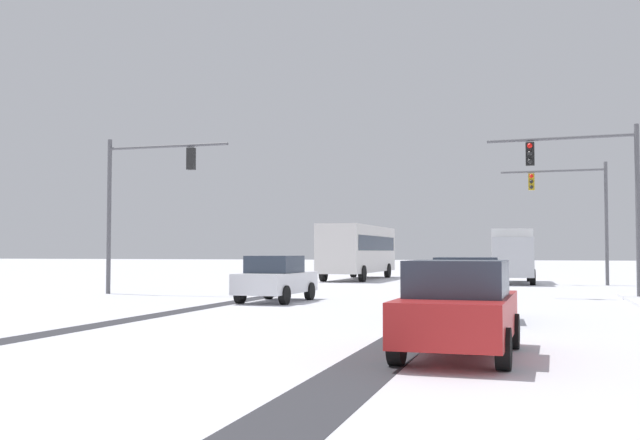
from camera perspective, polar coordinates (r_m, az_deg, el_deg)
wheel_track_left_lane at (r=20.47m, az=-13.48°, el=-7.33°), size 0.78×29.94×0.01m
wheel_track_right_lane at (r=18.01m, az=8.23°, el=-8.04°), size 1.10×29.94×0.01m
traffic_signal_far_right at (r=41.57m, az=19.19°, el=1.31°), size 5.47×0.39×6.50m
traffic_signal_near_right at (r=29.66m, az=20.42°, el=2.79°), size 5.53×0.51×6.50m
traffic_signal_near_left at (r=31.62m, az=-13.68°, el=2.38°), size 5.50×0.38×6.50m
car_white_lead at (r=26.11m, az=-3.43°, el=-4.53°), size 1.96×4.17×1.62m
car_grey_second at (r=19.50m, az=11.26°, el=-5.20°), size 1.99×4.18×1.62m
car_red_third at (r=12.71m, az=10.66°, el=-6.70°), size 1.93×4.15×1.62m
bus_oncoming at (r=47.18m, az=2.99°, el=-2.17°), size 2.81×11.04×3.38m
box_truck_delivery at (r=42.91m, az=14.59°, el=-2.55°), size 2.52×7.48×3.02m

